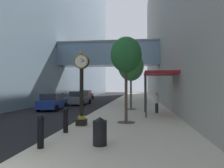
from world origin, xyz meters
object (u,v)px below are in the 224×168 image
Objects in this scene: car_red_far at (86,95)px; car_grey_near at (79,98)px; trash_bin at (100,131)px; car_blue_mid at (52,102)px; street_tree_mid_near at (131,67)px; bollard_nearest at (41,130)px; pedestrian_walking at (157,102)px; street_clock at (81,85)px; bollard_second at (66,119)px; street_tree_near at (126,55)px.

car_grey_near is at bearing -80.00° from car_red_far.
car_blue_mid is at bearing 119.85° from trash_bin.
street_tree_mid_near is at bearing 87.01° from trash_bin.
street_tree_mid_near is at bearing 3.10° from car_blue_mid.
trash_bin is at bearing -71.73° from car_grey_near.
bollard_nearest is 11.72m from pedestrian_walking.
pedestrian_walking is (2.22, -2.71, -3.21)m from street_tree_mid_near.
car_blue_mid is 17.13m from car_red_far.
pedestrian_walking reaches higher than car_blue_mid.
car_red_far is (-8.04, 29.41, 0.13)m from trash_bin.
street_clock is 2.45× the size of pedestrian_walking.
bollard_second is 5.40m from street_tree_near.
bollard_second is 2.81m from trash_bin.
pedestrian_walking is 0.41× the size of car_blue_mid.
car_blue_mid is at bearing 115.99° from bollard_second.
street_tree_mid_near is 1.35× the size of car_red_far.
bollard_nearest is 13.88m from car_blue_mid.
bollard_nearest is 1.00× the size of bollard_second.
street_clock reaches higher than car_grey_near.
street_clock is 15.44m from car_grey_near.
bollard_second is (-0.24, -1.90, -1.66)m from street_clock.
street_tree_mid_near reaches higher than street_tree_near.
bollard_nearest is at bearing -77.90° from car_grey_near.
car_red_far reaches higher than bollard_nearest.
street_tree_mid_near is (0.00, 7.60, 0.03)m from street_tree_near.
car_grey_near is 6.35m from car_blue_mid.
car_blue_mid is at bearing 122.06° from street_clock.
street_clock is at bearing 114.65° from trash_bin.
bollard_nearest is at bearing -114.71° from pedestrian_walking.
trash_bin is 30.49m from car_red_far.
bollard_second is 0.71× the size of pedestrian_walking.
street_tree_near is at bearing 82.60° from trash_bin.
bollard_second is (0.00, 2.58, 0.00)m from bollard_nearest.
street_tree_mid_near is (2.44, 8.87, 1.83)m from street_clock.
street_tree_mid_near is 5.28× the size of trash_bin.
car_grey_near is at bearing 136.46° from pedestrian_walking.
car_grey_near is at bearing 106.50° from street_clock.
street_clock reaches higher than bollard_nearest.
bollard_second is at bearing -64.01° from car_blue_mid.
street_tree_near is 26.02m from car_red_far.
car_red_far is (-8.71, 16.68, -3.44)m from street_tree_mid_near.
pedestrian_walking is at bearing 58.72° from bollard_second.
car_blue_mid reaches higher than trash_bin.
street_tree_mid_near reaches higher than car_blue_mid.
trash_bin is 0.23× the size of car_grey_near.
car_red_far is at bearing 101.35° from bollard_nearest.
street_tree_near is 1.12× the size of car_grey_near.
street_tree_mid_near is at bearing -40.76° from car_grey_near.
car_grey_near is at bearing 139.24° from street_tree_mid_near.
street_tree_mid_near reaches higher than trash_bin.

